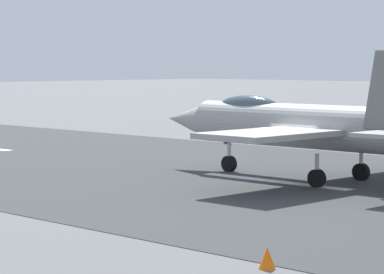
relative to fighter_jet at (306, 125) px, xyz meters
name	(u,v)px	position (x,y,z in m)	size (l,w,h in m)	color
ground_plane	(287,183)	(-0.08, 1.39, -2.45)	(400.00, 400.00, 0.00)	slate
runway_strip	(287,183)	(-0.10, 1.39, -2.44)	(240.00, 26.00, 0.02)	#3A3C3D
fighter_jet	(306,125)	(0.00, 0.00, 0.00)	(15.97, 13.06, 5.65)	#9E9E9E
crew_person	(227,130)	(15.19, -11.44, -1.59)	(0.54, 0.51, 1.73)	#1E2338
marker_cone_near	(267,258)	(-10.21, 14.75, -2.18)	(0.44, 0.44, 0.55)	orange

